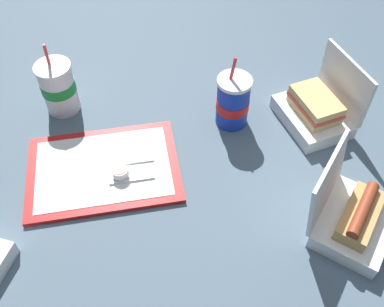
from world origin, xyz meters
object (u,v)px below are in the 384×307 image
Objects in this scene: plastic_fork at (132,179)px; soda_cup_center at (58,87)px; ketchup_cup at (120,172)px; soda_cup_front at (233,102)px; clamshell_hotdog_center at (353,217)px; food_tray at (103,169)px; clamshell_sandwich_front at (316,109)px.

plastic_fork is 0.35m from soda_cup_center.
ketchup_cup is 0.19× the size of soda_cup_center.
soda_cup_center reaches higher than soda_cup_front.
clamshell_hotdog_center is 1.23× the size of soda_cup_front.
soda_cup_front reaches higher than food_tray.
soda_cup_front reaches higher than clamshell_hotdog_center.
clamshell_sandwich_front is 1.17× the size of soda_cup_front.
soda_cup_front reaches higher than clamshell_sandwich_front.
plastic_fork is at bearing 131.35° from soda_cup_center.
plastic_fork is 0.46× the size of clamshell_sandwich_front.
food_tray is at bearing 29.99° from soda_cup_front.
clamshell_sandwich_front reaches higher than food_tray.
soda_cup_center reaches higher than clamshell_hotdog_center.
soda_cup_center is (0.69, -0.03, 0.03)m from clamshell_sandwich_front.
food_tray is 0.27m from soda_cup_center.
plastic_fork is at bearing -11.67° from clamshell_hotdog_center.
soda_cup_front is (-0.27, -0.21, 0.05)m from ketchup_cup.
clamshell_hotdog_center is at bearing 95.18° from clamshell_sandwich_front.
clamshell_sandwich_front is (0.03, -0.33, 0.00)m from clamshell_hotdog_center.
food_tray is 0.59m from clamshell_hotdog_center.
clamshell_hotdog_center is 1.22× the size of soda_cup_center.
plastic_fork is 0.33m from soda_cup_front.
clamshell_hotdog_center is at bearing 153.64° from soda_cup_center.
food_tray is at bearing 123.97° from soda_cup_center.
soda_cup_center is 0.47m from soda_cup_front.
soda_cup_front is (-0.47, 0.04, -0.00)m from soda_cup_center.
soda_cup_front is at bearing -51.72° from clamshell_hotdog_center.
soda_cup_center is 1.01× the size of soda_cup_front.
ketchup_cup is 0.19× the size of soda_cup_front.
ketchup_cup is at bearing -12.32° from clamshell_hotdog_center.
soda_cup_center is at bearing -51.17° from ketchup_cup.
clamshell_sandwich_front is 0.23m from soda_cup_front.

